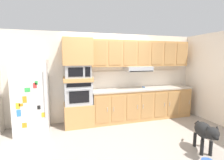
% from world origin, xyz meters
% --- Properties ---
extents(ground_plane, '(9.60, 9.60, 0.00)m').
position_xyz_m(ground_plane, '(0.00, 0.00, 0.00)').
color(ground_plane, '#9E9389').
extents(back_kitchen_wall, '(6.20, 0.12, 2.50)m').
position_xyz_m(back_kitchen_wall, '(0.00, 1.11, 1.25)').
color(back_kitchen_wall, silver).
rests_on(back_kitchen_wall, ground).
extents(side_panel_right, '(0.12, 7.10, 2.50)m').
position_xyz_m(side_panel_right, '(2.80, 0.00, 1.25)').
color(side_panel_right, white).
rests_on(side_panel_right, ground).
extents(refrigerator, '(0.76, 0.73, 1.76)m').
position_xyz_m(refrigerator, '(-2.02, 0.68, 0.88)').
color(refrigerator, white).
rests_on(refrigerator, ground).
extents(oven_base_cabinet, '(0.74, 0.62, 0.60)m').
position_xyz_m(oven_base_cabinet, '(-0.90, 0.75, 0.30)').
color(oven_base_cabinet, tan).
rests_on(oven_base_cabinet, ground).
extents(built_in_oven, '(0.70, 0.62, 0.60)m').
position_xyz_m(built_in_oven, '(-0.90, 0.75, 0.90)').
color(built_in_oven, '#A8AAAF').
rests_on(built_in_oven, oven_base_cabinet).
extents(appliance_mid_shelf, '(0.74, 0.62, 0.10)m').
position_xyz_m(appliance_mid_shelf, '(-0.90, 0.75, 1.25)').
color(appliance_mid_shelf, tan).
rests_on(appliance_mid_shelf, built_in_oven).
extents(microwave, '(0.64, 0.54, 0.32)m').
position_xyz_m(microwave, '(-0.90, 0.75, 1.46)').
color(microwave, '#A8AAAF').
rests_on(microwave, appliance_mid_shelf).
extents(appliance_upper_cabinet, '(0.74, 0.62, 0.68)m').
position_xyz_m(appliance_upper_cabinet, '(-0.90, 0.75, 1.96)').
color(appliance_upper_cabinet, tan).
rests_on(appliance_upper_cabinet, microwave).
extents(lower_cabinet_run, '(3.02, 0.63, 0.88)m').
position_xyz_m(lower_cabinet_run, '(0.98, 0.75, 0.44)').
color(lower_cabinet_run, tan).
rests_on(lower_cabinet_run, ground).
extents(countertop_slab, '(3.06, 0.64, 0.04)m').
position_xyz_m(countertop_slab, '(0.98, 0.75, 0.90)').
color(countertop_slab, '#BCB2A3').
rests_on(countertop_slab, lower_cabinet_run).
extents(backsplash_panel, '(3.06, 0.02, 0.50)m').
position_xyz_m(backsplash_panel, '(0.98, 1.04, 1.17)').
color(backsplash_panel, white).
rests_on(backsplash_panel, countertop_slab).
extents(upper_cabinet_with_hood, '(3.02, 0.48, 0.88)m').
position_xyz_m(upper_cabinet_with_hood, '(0.97, 0.87, 1.90)').
color(upper_cabinet_with_hood, tan).
rests_on(upper_cabinet_with_hood, backsplash_panel).
extents(screwdriver, '(0.16, 0.15, 0.03)m').
position_xyz_m(screwdriver, '(1.06, 0.83, 0.93)').
color(screwdriver, blue).
rests_on(screwdriver, countertop_slab).
extents(dog, '(0.45, 0.86, 0.64)m').
position_xyz_m(dog, '(1.24, -1.34, 0.42)').
color(dog, black).
rests_on(dog, ground).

